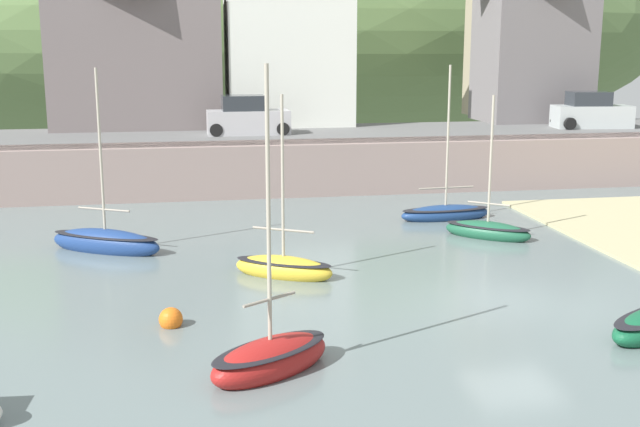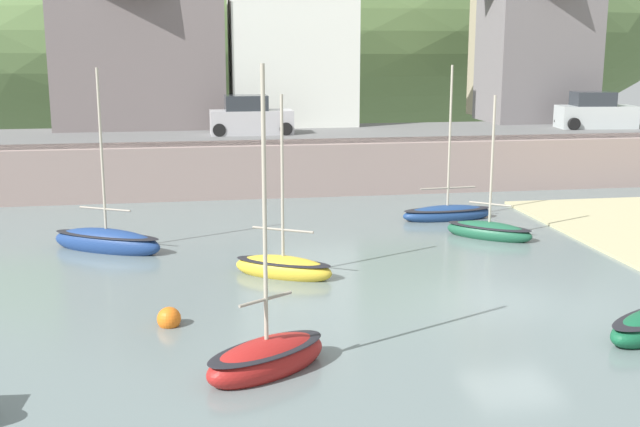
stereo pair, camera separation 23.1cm
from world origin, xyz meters
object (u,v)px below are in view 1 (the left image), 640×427
at_px(fishing_boat_green, 284,267).
at_px(rowboat_small_beached, 106,242).
at_px(waterfront_building_right, 534,35).
at_px(parked_car_by_wall, 591,113).
at_px(waterfront_building_centre, 288,21).
at_px(mooring_buoy, 171,319).
at_px(sailboat_far_left, 445,212).
at_px(waterfront_building_left, 135,38).
at_px(sailboat_tall_mast, 270,357).
at_px(parked_car_near_slipway, 247,118).
at_px(sailboat_white_hull, 488,230).

xyz_separation_m(fishing_boat_green, rowboat_small_beached, (-5.53, 3.96, 0.04)).
relative_size(waterfront_building_right, parked_car_by_wall, 2.27).
bearing_deg(waterfront_building_right, parked_car_by_wall, -71.88).
relative_size(waterfront_building_centre, mooring_buoy, 18.83).
distance_m(sailboat_far_left, parked_car_by_wall, 15.84).
bearing_deg(waterfront_building_centre, waterfront_building_left, 180.00).
bearing_deg(sailboat_tall_mast, waterfront_building_left, 64.26).
xyz_separation_m(fishing_boat_green, mooring_buoy, (-3.30, -3.79, -0.12)).
bearing_deg(rowboat_small_beached, fishing_boat_green, -6.39).
bearing_deg(parked_car_near_slipway, parked_car_by_wall, -0.95).
bearing_deg(sailboat_white_hull, rowboat_small_beached, -141.58).
bearing_deg(parked_car_near_slipway, rowboat_small_beached, -115.16).
relative_size(waterfront_building_left, parked_car_by_wall, 2.19).
height_order(waterfront_building_centre, sailboat_tall_mast, waterfront_building_centre).
distance_m(waterfront_building_left, parked_car_near_slipway, 8.15).
distance_m(sailboat_tall_mast, mooring_buoy, 3.84).
bearing_deg(waterfront_building_centre, parked_car_near_slipway, -121.11).
bearing_deg(waterfront_building_centre, fishing_boat_green, -98.19).
bearing_deg(rowboat_small_beached, waterfront_building_centre, 93.19).
distance_m(rowboat_small_beached, mooring_buoy, 8.06).
height_order(sailboat_far_left, parked_car_by_wall, sailboat_far_left).
height_order(waterfront_building_left, mooring_buoy, waterfront_building_left).
height_order(sailboat_tall_mast, sailboat_white_hull, sailboat_tall_mast).
bearing_deg(mooring_buoy, sailboat_white_hull, 33.39).
bearing_deg(sailboat_far_left, waterfront_building_right, 50.98).
bearing_deg(parked_car_near_slipway, mooring_buoy, -100.98).
relative_size(waterfront_building_left, parked_car_near_slipway, 2.26).
xyz_separation_m(rowboat_small_beached, sailboat_tall_mast, (4.34, -10.95, -0.00)).
relative_size(waterfront_building_centre, waterfront_building_right, 1.16).
distance_m(fishing_boat_green, sailboat_far_left, 10.06).
height_order(waterfront_building_right, mooring_buoy, waterfront_building_right).
height_order(sailboat_tall_mast, parked_car_near_slipway, sailboat_tall_mast).
xyz_separation_m(sailboat_far_left, parked_car_near_slipway, (-7.00, 10.32, 2.93)).
height_order(sailboat_white_hull, parked_car_near_slipway, sailboat_white_hull).
bearing_deg(sailboat_white_hull, fishing_boat_green, -115.54).
distance_m(waterfront_building_centre, sailboat_tall_mast, 29.97).
distance_m(fishing_boat_green, sailboat_tall_mast, 7.09).
relative_size(waterfront_building_left, mooring_buoy, 15.66).
relative_size(sailboat_white_hull, mooring_buoy, 8.86).
xyz_separation_m(waterfront_building_right, sailboat_tall_mast, (-18.76, -28.63, -7.02)).
xyz_separation_m(waterfront_building_centre, sailboat_far_left, (4.28, -14.82, -7.82)).
xyz_separation_m(sailboat_tall_mast, sailboat_white_hull, (9.07, 10.58, -0.06)).
xyz_separation_m(waterfront_building_right, parked_car_near_slipway, (-17.18, -4.50, -4.15)).
relative_size(waterfront_building_left, waterfront_building_right, 0.96).
bearing_deg(rowboat_small_beached, mooring_buoy, -44.74).
relative_size(sailboat_white_hull, parked_car_near_slipway, 1.28).
height_order(sailboat_far_left, sailboat_tall_mast, sailboat_tall_mast).
xyz_separation_m(parked_car_near_slipway, parked_car_by_wall, (18.65, 0.00, 0.00)).
height_order(waterfront_building_left, rowboat_small_beached, waterfront_building_left).
relative_size(waterfront_building_right, sailboat_tall_mast, 1.45).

